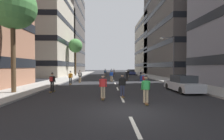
{
  "coord_description": "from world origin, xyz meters",
  "views": [
    {
      "loc": [
        -1.04,
        -7.84,
        2.29
      ],
      "look_at": [
        0.0,
        27.75,
        1.53
      ],
      "focal_mm": 24.55,
      "sensor_mm": 36.0,
      "label": 1
    }
  ],
  "objects_px": {
    "skater_2": "(146,88)",
    "skater_6": "(105,72)",
    "skater_3": "(52,81)",
    "skater_5": "(143,80)",
    "street_tree_mid": "(13,7)",
    "skater_11": "(70,77)",
    "parked_car_mid": "(131,72)",
    "parked_car_near": "(183,84)",
    "skater_1": "(111,72)",
    "streetlamp_right": "(171,54)",
    "street_tree_near": "(75,46)",
    "skater_8": "(114,72)",
    "skater_9": "(122,84)",
    "skater_13": "(103,85)",
    "skater_0": "(140,74)",
    "skater_10": "(112,75)",
    "skater_12": "(128,73)",
    "skater_7": "(80,75)",
    "skater_4": "(127,74)"
  },
  "relations": [
    {
      "from": "skater_3",
      "to": "skater_4",
      "type": "distance_m",
      "value": 14.05
    },
    {
      "from": "skater_3",
      "to": "skater_4",
      "type": "xyz_separation_m",
      "value": [
        8.25,
        11.38,
        0.0
      ]
    },
    {
      "from": "skater_7",
      "to": "skater_11",
      "type": "xyz_separation_m",
      "value": [
        -0.72,
        -2.7,
        -0.03
      ]
    },
    {
      "from": "skater_4",
      "to": "skater_10",
      "type": "xyz_separation_m",
      "value": [
        -2.63,
        -1.5,
        -0.03
      ]
    },
    {
      "from": "skater_5",
      "to": "skater_8",
      "type": "xyz_separation_m",
      "value": [
        -1.78,
        25.18,
        -0.03
      ]
    },
    {
      "from": "skater_0",
      "to": "skater_2",
      "type": "relative_size",
      "value": 1.0
    },
    {
      "from": "skater_5",
      "to": "skater_7",
      "type": "xyz_separation_m",
      "value": [
        -7.49,
        7.83,
        0.0
      ]
    },
    {
      "from": "parked_car_mid",
      "to": "streetlamp_right",
      "type": "height_order",
      "value": "streetlamp_right"
    },
    {
      "from": "skater_1",
      "to": "skater_6",
      "type": "bearing_deg",
      "value": -116.29
    },
    {
      "from": "skater_8",
      "to": "skater_10",
      "type": "bearing_deg",
      "value": -93.71
    },
    {
      "from": "parked_car_mid",
      "to": "skater_0",
      "type": "relative_size",
      "value": 2.47
    },
    {
      "from": "street_tree_near",
      "to": "skater_3",
      "type": "xyz_separation_m",
      "value": [
        2.94,
        -24.29,
        -6.41
      ]
    },
    {
      "from": "skater_9",
      "to": "skater_11",
      "type": "xyz_separation_m",
      "value": [
        -5.87,
        8.29,
        0.0
      ]
    },
    {
      "from": "skater_3",
      "to": "skater_8",
      "type": "height_order",
      "value": "same"
    },
    {
      "from": "skater_6",
      "to": "skater_13",
      "type": "distance_m",
      "value": 24.32
    },
    {
      "from": "parked_car_near",
      "to": "skater_1",
      "type": "distance_m",
      "value": 25.0
    },
    {
      "from": "street_tree_mid",
      "to": "skater_5",
      "type": "height_order",
      "value": "street_tree_mid"
    },
    {
      "from": "skater_4",
      "to": "skater_6",
      "type": "bearing_deg",
      "value": 111.17
    },
    {
      "from": "street_tree_near",
      "to": "skater_7",
      "type": "distance_m",
      "value": 17.42
    },
    {
      "from": "skater_3",
      "to": "skater_5",
      "type": "height_order",
      "value": "same"
    },
    {
      "from": "streetlamp_right",
      "to": "skater_7",
      "type": "height_order",
      "value": "streetlamp_right"
    },
    {
      "from": "parked_car_mid",
      "to": "skater_10",
      "type": "relative_size",
      "value": 2.47
    },
    {
      "from": "parked_car_mid",
      "to": "skater_11",
      "type": "distance_m",
      "value": 27.18
    },
    {
      "from": "street_tree_near",
      "to": "skater_11",
      "type": "bearing_deg",
      "value": -80.22
    },
    {
      "from": "skater_12",
      "to": "skater_0",
      "type": "bearing_deg",
      "value": -81.14
    },
    {
      "from": "skater_6",
      "to": "skater_9",
      "type": "distance_m",
      "value": 23.67
    },
    {
      "from": "skater_0",
      "to": "skater_3",
      "type": "height_order",
      "value": "same"
    },
    {
      "from": "streetlamp_right",
      "to": "skater_5",
      "type": "xyz_separation_m",
      "value": [
        -5.83,
        -7.41,
        -3.12
      ]
    },
    {
      "from": "street_tree_mid",
      "to": "skater_11",
      "type": "distance_m",
      "value": 9.71
    },
    {
      "from": "skater_7",
      "to": "skater_8",
      "type": "bearing_deg",
      "value": 71.8
    },
    {
      "from": "skater_10",
      "to": "skater_2",
      "type": "bearing_deg",
      "value": -83.17
    },
    {
      "from": "streetlamp_right",
      "to": "skater_5",
      "type": "relative_size",
      "value": 3.65
    },
    {
      "from": "streetlamp_right",
      "to": "skater_0",
      "type": "bearing_deg",
      "value": 130.94
    },
    {
      "from": "parked_car_near",
      "to": "skater_2",
      "type": "relative_size",
      "value": 2.47
    },
    {
      "from": "skater_2",
      "to": "skater_6",
      "type": "height_order",
      "value": "same"
    },
    {
      "from": "parked_car_mid",
      "to": "street_tree_mid",
      "type": "distance_m",
      "value": 35.16
    },
    {
      "from": "skater_6",
      "to": "skater_11",
      "type": "relative_size",
      "value": 1.0
    },
    {
      "from": "street_tree_near",
      "to": "skater_8",
      "type": "bearing_deg",
      "value": 9.6
    },
    {
      "from": "street_tree_mid",
      "to": "skater_5",
      "type": "xyz_separation_m",
      "value": [
        11.38,
        1.49,
        -6.31
      ]
    },
    {
      "from": "skater_12",
      "to": "skater_1",
      "type": "bearing_deg",
      "value": 127.26
    },
    {
      "from": "streetlamp_right",
      "to": "skater_12",
      "type": "height_order",
      "value": "streetlamp_right"
    },
    {
      "from": "parked_car_near",
      "to": "skater_12",
      "type": "bearing_deg",
      "value": 96.9
    },
    {
      "from": "skater_9",
      "to": "skater_13",
      "type": "xyz_separation_m",
      "value": [
        -1.44,
        -0.71,
        0.0
      ]
    },
    {
      "from": "streetlamp_right",
      "to": "skater_11",
      "type": "height_order",
      "value": "streetlamp_right"
    },
    {
      "from": "skater_7",
      "to": "skater_13",
      "type": "relative_size",
      "value": 1.0
    },
    {
      "from": "skater_1",
      "to": "skater_7",
      "type": "bearing_deg",
      "value": -107.73
    },
    {
      "from": "skater_9",
      "to": "skater_10",
      "type": "distance_m",
      "value": 12.32
    },
    {
      "from": "parked_car_near",
      "to": "skater_10",
      "type": "height_order",
      "value": "skater_10"
    },
    {
      "from": "skater_0",
      "to": "parked_car_mid",
      "type": "bearing_deg",
      "value": 86.09
    },
    {
      "from": "skater_2",
      "to": "skater_11",
      "type": "height_order",
      "value": "same"
    }
  ]
}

